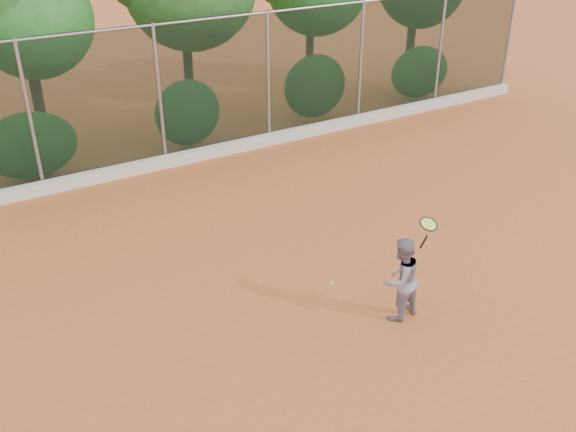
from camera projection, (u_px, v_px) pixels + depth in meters
ground at (318, 304)px, 10.94m from camera, size 80.00×80.00×0.00m
concrete_curb at (168, 161)px, 16.03m from camera, size 24.00×0.20×0.30m
tennis_player at (400, 279)px, 10.31m from camera, size 0.78×0.64×1.46m
chainlink_fence at (159, 93)px, 15.36m from camera, size 24.09×0.09×3.50m
tennis_racket at (428, 226)px, 9.88m from camera, size 0.30×0.28×0.56m
tennis_ball_in_flight at (332, 284)px, 9.07m from camera, size 0.06×0.06×0.06m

